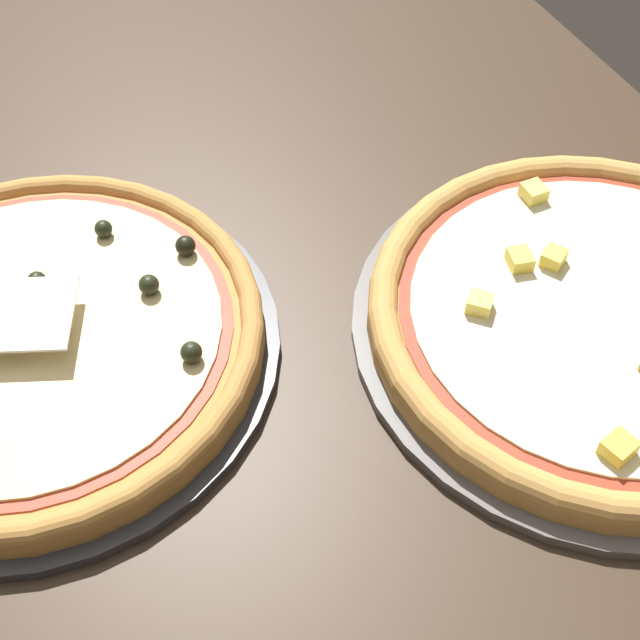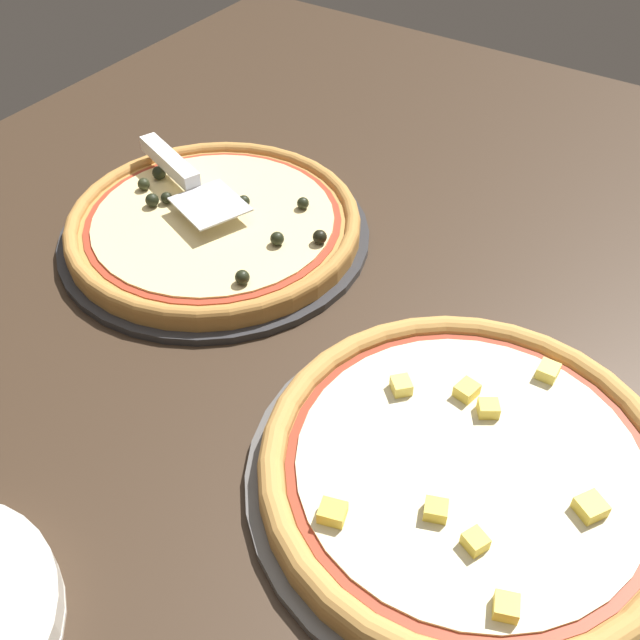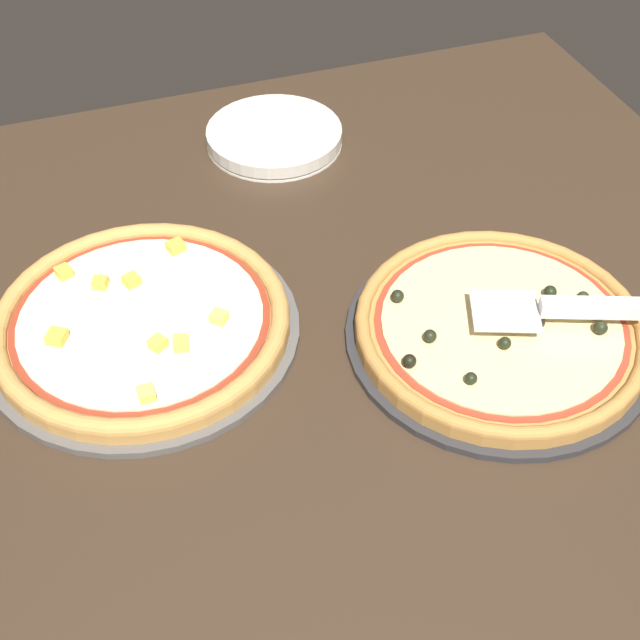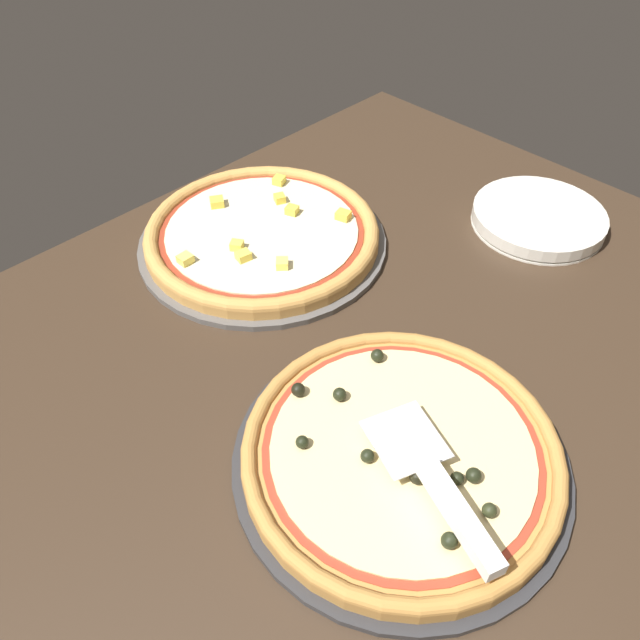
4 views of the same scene
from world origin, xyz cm
name	(u,v)px [view 1 (image 1 of 4)]	position (x,y,z in cm)	size (l,w,h in cm)	color
ground_plane	(151,333)	(0.00, 0.00, -1.80)	(147.92, 115.52, 3.60)	#38281C
pizza_pan_front	(37,351)	(0.06, -9.29, 0.50)	(39.62, 39.62, 1.00)	#2D2D30
pizza_front	(31,336)	(0.04, -9.30, 2.43)	(37.24, 37.24, 4.02)	#B77F3D
pizza_pan_back	(598,329)	(16.30, 33.83, 0.50)	(40.82, 40.82, 1.00)	#565451
pizza_back	(603,314)	(16.31, 33.84, 2.35)	(38.37, 38.37, 3.35)	#C68E47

